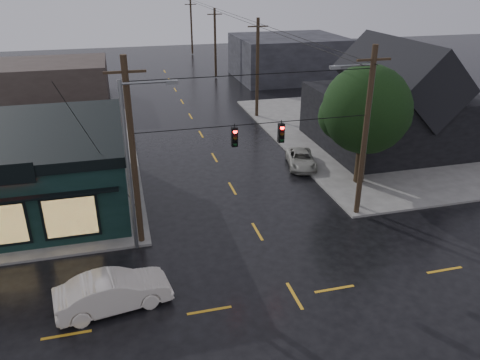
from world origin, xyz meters
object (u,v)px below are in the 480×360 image
object	(u,v)px
sedan_cream	(113,292)
suv_silver	(301,159)
utility_pole_ne	(356,214)
corner_tree	(366,110)
utility_pole_nw	(142,242)

from	to	relation	value
sedan_cream	suv_silver	size ratio (longest dim) A/B	1.17
utility_pole_ne	sedan_cream	xyz separation A→B (m)	(-14.51, -5.18, 0.82)
suv_silver	utility_pole_ne	bearing A→B (deg)	-73.64
corner_tree	utility_pole_ne	world-z (taller)	corner_tree
sedan_cream	corner_tree	bearing A→B (deg)	-70.49
corner_tree	utility_pole_nw	size ratio (longest dim) A/B	0.80
utility_pole_nw	utility_pole_ne	xyz separation A→B (m)	(13.00, 0.00, 0.00)
utility_pole_ne	sedan_cream	bearing A→B (deg)	-160.35
corner_tree	suv_silver	size ratio (longest dim) A/B	1.90
utility_pole_ne	suv_silver	distance (m)	8.04
corner_tree	utility_pole_ne	bearing A→B (deg)	-119.15
utility_pole_nw	suv_silver	bearing A→B (deg)	32.61
utility_pole_ne	sedan_cream	world-z (taller)	utility_pole_ne
utility_pole_nw	suv_silver	world-z (taller)	utility_pole_nw
corner_tree	sedan_cream	size ratio (longest dim) A/B	1.63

